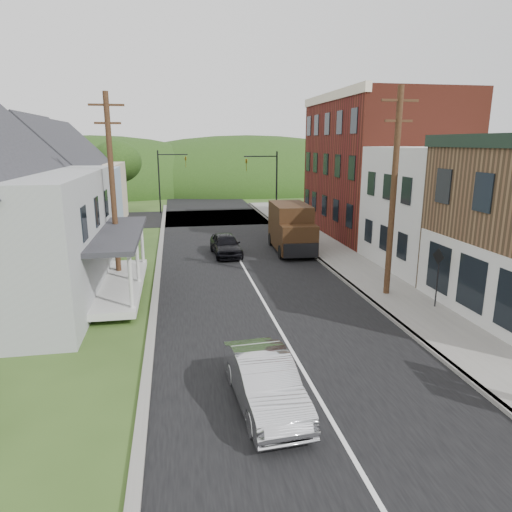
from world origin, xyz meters
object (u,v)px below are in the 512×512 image
dark_sedan (226,245)px  warning_sign (438,270)px  delivery_van (291,228)px  silver_sedan (265,382)px

dark_sedan → warning_sign: warning_sign is taller
delivery_van → warning_sign: 11.59m
delivery_van → warning_sign: bearing=-71.1°
delivery_van → dark_sedan: bearing=-172.8°
silver_sedan → dark_sedan: bearing=82.8°
silver_sedan → dark_sedan: size_ratio=1.05×
silver_sedan → warning_sign: (8.28, 5.71, 1.05)m
silver_sedan → delivery_van: delivery_van is taller
dark_sedan → warning_sign: bearing=-58.8°
silver_sedan → warning_sign: 10.12m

